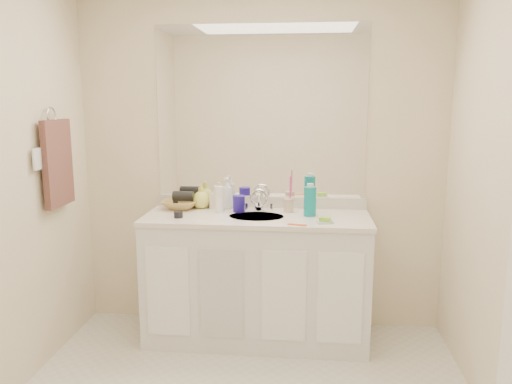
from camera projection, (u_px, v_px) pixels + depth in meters
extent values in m
cube|color=#F5E3BF|center=(261.00, 163.00, 3.57)|extent=(2.60, 0.02, 2.40)
cube|color=#F5E3BF|center=(144.00, 321.00, 1.03)|extent=(2.60, 0.02, 2.40)
cube|color=white|center=(257.00, 279.00, 3.44)|extent=(1.50, 0.55, 0.85)
cube|color=white|center=(257.00, 218.00, 3.36)|extent=(1.52, 0.57, 0.03)
cube|color=beige|center=(260.00, 202.00, 3.61)|extent=(1.52, 0.03, 0.08)
cylinder|color=#BBB4A4|center=(256.00, 218.00, 3.34)|extent=(0.37, 0.37, 0.02)
cylinder|color=silver|center=(259.00, 203.00, 3.51)|extent=(0.02, 0.02, 0.11)
cube|color=white|center=(261.00, 112.00, 3.50)|extent=(1.48, 0.01, 1.20)
cylinder|color=#23148F|center=(239.00, 204.00, 3.46)|extent=(0.08, 0.08, 0.11)
cylinder|color=beige|center=(289.00, 205.00, 3.46)|extent=(0.09, 0.09, 0.09)
cylinder|color=#F23F9C|center=(290.00, 191.00, 3.44)|extent=(0.01, 0.04, 0.21)
cylinder|color=#0B898C|center=(310.00, 201.00, 3.34)|extent=(0.09, 0.09, 0.20)
cube|color=silver|center=(325.00, 222.00, 3.16)|extent=(0.11, 0.09, 0.01)
cube|color=#91DA35|center=(325.00, 219.00, 3.15)|extent=(0.08, 0.06, 0.03)
cube|color=#E35117|center=(297.00, 225.00, 3.10)|extent=(0.12, 0.05, 0.01)
cylinder|color=black|center=(178.00, 215.00, 3.29)|extent=(0.07, 0.07, 0.04)
cylinder|color=white|center=(219.00, 199.00, 3.44)|extent=(0.07, 0.07, 0.18)
imported|color=white|center=(227.00, 194.00, 3.56)|extent=(0.10, 0.10, 0.22)
imported|color=#F7E7C9|center=(215.00, 197.00, 3.57)|extent=(0.08, 0.08, 0.17)
imported|color=#E2E559|center=(201.00, 197.00, 3.58)|extent=(0.16, 0.16, 0.17)
imported|color=#AC8645|center=(181.00, 204.00, 3.57)|extent=(0.29, 0.29, 0.06)
cylinder|color=black|center=(183.00, 196.00, 3.55)|extent=(0.15, 0.07, 0.07)
torus|color=silver|center=(51.00, 116.00, 3.12)|extent=(0.01, 0.11, 0.11)
cube|color=#452925|center=(58.00, 163.00, 3.17)|extent=(0.04, 0.32, 0.55)
cube|color=white|center=(37.00, 159.00, 2.97)|extent=(0.01, 0.08, 0.13)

